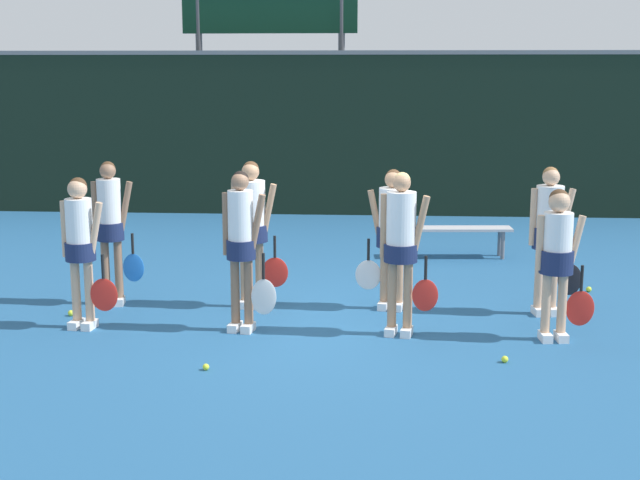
# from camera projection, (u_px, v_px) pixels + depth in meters

# --- Properties ---
(ground_plane) EXTENTS (140.00, 140.00, 0.00)m
(ground_plane) POSITION_uv_depth(u_px,v_px,m) (325.00, 321.00, 10.34)
(ground_plane) COLOR #235684
(fence_windscreen) EXTENTS (60.00, 0.08, 3.21)m
(fence_windscreen) POSITION_uv_depth(u_px,v_px,m) (349.00, 133.00, 17.41)
(fence_windscreen) COLOR black
(fence_windscreen) RESTS_ON ground_plane
(scoreboard) EXTENTS (3.70, 0.15, 5.05)m
(scoreboard) POSITION_uv_depth(u_px,v_px,m) (270.00, 17.00, 18.72)
(scoreboard) COLOR #515156
(scoreboard) RESTS_ON ground_plane
(bench_courtside) EXTENTS (1.68, 0.47, 0.47)m
(bench_courtside) POSITION_uv_depth(u_px,v_px,m) (457.00, 232.00, 13.69)
(bench_courtside) COLOR #B2B2B7
(bench_courtside) RESTS_ON ground_plane
(player_0) EXTENTS (0.63, 0.34, 1.71)m
(player_0) POSITION_uv_depth(u_px,v_px,m) (81.00, 241.00, 9.87)
(player_0) COLOR tan
(player_0) RESTS_ON ground_plane
(player_1) EXTENTS (0.60, 0.33, 1.79)m
(player_1) POSITION_uv_depth(u_px,v_px,m) (242.00, 239.00, 9.75)
(player_1) COLOR #8C664C
(player_1) RESTS_ON ground_plane
(player_2) EXTENTS (0.64, 0.37, 1.80)m
(player_2) POSITION_uv_depth(u_px,v_px,m) (401.00, 240.00, 9.60)
(player_2) COLOR tan
(player_2) RESTS_ON ground_plane
(player_3) EXTENTS (0.65, 0.36, 1.64)m
(player_3) POSITION_uv_depth(u_px,v_px,m) (558.00, 252.00, 9.42)
(player_3) COLOR tan
(player_3) RESTS_ON ground_plane
(player_4) EXTENTS (0.61, 0.33, 1.78)m
(player_4) POSITION_uv_depth(u_px,v_px,m) (111.00, 222.00, 10.86)
(player_4) COLOR #8C664C
(player_4) RESTS_ON ground_plane
(player_5) EXTENTS (0.69, 0.40, 1.79)m
(player_5) POSITION_uv_depth(u_px,v_px,m) (252.00, 221.00, 10.73)
(player_5) COLOR tan
(player_5) RESTS_ON ground_plane
(player_6) EXTENTS (0.67, 0.38, 1.70)m
(player_6) POSITION_uv_depth(u_px,v_px,m) (392.00, 228.00, 10.66)
(player_6) COLOR tan
(player_6) RESTS_ON ground_plane
(player_7) EXTENTS (0.65, 0.37, 1.76)m
(player_7) POSITION_uv_depth(u_px,v_px,m) (549.00, 228.00, 10.42)
(player_7) COLOR tan
(player_7) RESTS_ON ground_plane
(tennis_ball_0) EXTENTS (0.07, 0.07, 0.07)m
(tennis_ball_0) POSITION_uv_depth(u_px,v_px,m) (505.00, 359.00, 8.87)
(tennis_ball_0) COLOR #CCE033
(tennis_ball_0) RESTS_ON ground_plane
(tennis_ball_2) EXTENTS (0.06, 0.06, 0.06)m
(tennis_ball_2) POSITION_uv_depth(u_px,v_px,m) (206.00, 367.00, 8.65)
(tennis_ball_2) COLOR #CCE033
(tennis_ball_2) RESTS_ON ground_plane
(tennis_ball_3) EXTENTS (0.07, 0.07, 0.07)m
(tennis_ball_3) POSITION_uv_depth(u_px,v_px,m) (71.00, 313.00, 10.53)
(tennis_ball_3) COLOR #CCE033
(tennis_ball_3) RESTS_ON ground_plane
(tennis_ball_4) EXTENTS (0.07, 0.07, 0.07)m
(tennis_ball_4) POSITION_uv_depth(u_px,v_px,m) (589.00, 289.00, 11.65)
(tennis_ball_4) COLOR #CCE033
(tennis_ball_4) RESTS_ON ground_plane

